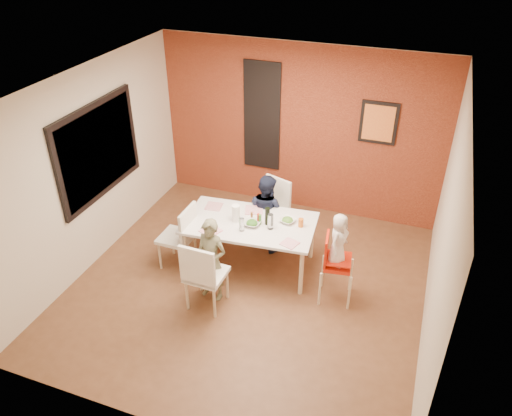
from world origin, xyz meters
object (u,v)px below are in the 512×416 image
(dining_table, at_px, (250,226))
(child_far, at_px, (266,212))
(high_chair, at_px, (334,262))
(paper_towel_roll, at_px, (236,213))
(chair_near, at_px, (203,273))
(child_near, at_px, (211,260))
(toddler, at_px, (339,240))
(chair_left, at_px, (181,234))
(chair_far, at_px, (273,206))
(wine_bottle, at_px, (267,216))

(dining_table, xyz_separation_m, child_far, (0.05, 0.54, -0.08))
(high_chair, height_order, paper_towel_roll, paper_towel_roll)
(chair_near, relative_size, high_chair, 1.06)
(child_far, bearing_deg, high_chair, 167.84)
(child_near, relative_size, toddler, 1.64)
(chair_near, relative_size, chair_left, 1.04)
(chair_far, xyz_separation_m, wine_bottle, (0.16, -0.75, 0.31))
(chair_far, xyz_separation_m, child_near, (-0.30, -1.54, 0.04))
(high_chair, bearing_deg, chair_near, 109.15)
(chair_far, distance_m, wine_bottle, 0.83)
(dining_table, height_order, wine_bottle, wine_bottle)
(child_near, height_order, paper_towel_roll, child_near)
(chair_left, relative_size, wine_bottle, 3.85)
(dining_table, height_order, child_far, child_far)
(chair_far, height_order, paper_towel_roll, paper_towel_roll)
(chair_left, xyz_separation_m, child_near, (0.65, -0.44, 0.04))
(child_far, bearing_deg, paper_towel_roll, 90.11)
(chair_left, distance_m, paper_towel_roll, 0.81)
(chair_left, relative_size, paper_towel_roll, 3.96)
(chair_near, xyz_separation_m, chair_far, (0.31, 1.79, -0.02))
(dining_table, bearing_deg, chair_near, -102.85)
(chair_far, distance_m, paper_towel_roll, 0.91)
(child_far, distance_m, wine_bottle, 0.60)
(dining_table, bearing_deg, toddler, -11.27)
(child_far, relative_size, wine_bottle, 4.68)
(dining_table, distance_m, paper_towel_roll, 0.26)
(chair_left, bearing_deg, child_near, 56.85)
(dining_table, xyz_separation_m, toddler, (1.25, -0.25, 0.24))
(chair_left, relative_size, high_chair, 1.02)
(child_far, xyz_separation_m, wine_bottle, (0.19, -0.51, 0.27))
(toddler, bearing_deg, paper_towel_roll, 92.85)
(chair_near, relative_size, chair_far, 1.03)
(chair_far, bearing_deg, dining_table, -76.26)
(wine_bottle, xyz_separation_m, paper_towel_roll, (-0.42, -0.07, -0.00))
(high_chair, xyz_separation_m, child_near, (-1.45, -0.50, 0.01))
(chair_left, bearing_deg, chair_near, 44.12)
(dining_table, xyz_separation_m, chair_far, (0.08, 0.78, -0.12))
(high_chair, relative_size, toddler, 1.34)
(chair_far, bearing_deg, chair_left, -111.48)
(dining_table, xyz_separation_m, high_chair, (1.22, -0.25, -0.10))
(toddler, distance_m, paper_towel_roll, 1.45)
(child_far, relative_size, toddler, 1.66)
(dining_table, relative_size, toddler, 2.60)
(child_far, bearing_deg, chair_left, 64.91)
(chair_near, bearing_deg, high_chair, -151.03)
(chair_near, xyz_separation_m, paper_towel_roll, (0.05, 0.97, 0.29))
(chair_left, distance_m, wine_bottle, 1.21)
(dining_table, distance_m, child_far, 0.55)
(toddler, bearing_deg, wine_bottle, 85.67)
(child_near, bearing_deg, child_far, 83.64)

